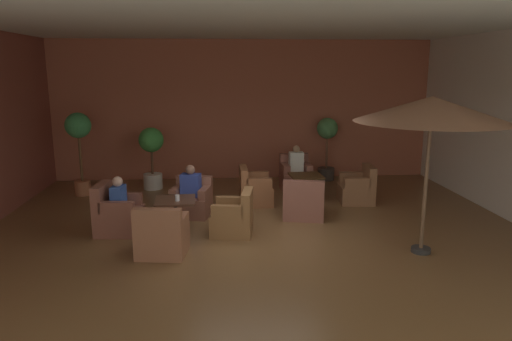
# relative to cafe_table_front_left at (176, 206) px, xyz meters

# --- Properties ---
(ground_plane) EXTENTS (10.41, 10.06, 0.02)m
(ground_plane) POSITION_rel_cafe_table_front_left_xyz_m (1.50, -0.48, -0.52)
(ground_plane) COLOR brown
(wall_back_brick) EXTENTS (10.41, 0.08, 3.77)m
(wall_back_brick) POSITION_rel_cafe_table_front_left_xyz_m (1.50, 4.51, 1.38)
(wall_back_brick) COLOR #A85940
(wall_back_brick) RESTS_ON ground_plane
(ceiling_slab) EXTENTS (10.41, 10.06, 0.06)m
(ceiling_slab) POSITION_rel_cafe_table_front_left_xyz_m (1.50, -0.48, 3.30)
(ceiling_slab) COLOR silver
(ceiling_slab) RESTS_ON wall_back_brick
(cafe_table_front_left) EXTENTS (0.76, 0.76, 0.64)m
(cafe_table_front_left) POSITION_rel_cafe_table_front_left_xyz_m (0.00, 0.00, 0.00)
(cafe_table_front_left) COLOR black
(cafe_table_front_left) RESTS_ON ground_plane
(armchair_front_left_north) EXTENTS (0.84, 0.82, 0.83)m
(armchair_front_left_north) POSITION_rel_cafe_table_front_left_xyz_m (1.08, -0.16, -0.20)
(armchair_front_left_north) COLOR brown
(armchair_front_left_north) RESTS_ON ground_plane
(armchair_front_left_east) EXTENTS (0.89, 0.85, 0.80)m
(armchair_front_left_east) POSITION_rel_cafe_table_front_left_xyz_m (0.24, 1.06, -0.20)
(armchair_front_left_east) COLOR #905744
(armchair_front_left_east) RESTS_ON ground_plane
(armchair_front_left_south) EXTENTS (0.85, 0.81, 0.93)m
(armchair_front_left_south) POSITION_rel_cafe_table_front_left_xyz_m (-1.09, 0.08, -0.16)
(armchair_front_left_south) COLOR brown
(armchair_front_left_south) RESTS_ON ground_plane
(armchair_front_left_west) EXTENTS (0.86, 0.84, 0.86)m
(armchair_front_left_west) POSITION_rel_cafe_table_front_left_xyz_m (-0.13, -1.08, -0.19)
(armchair_front_left_west) COLOR #935B3F
(armchair_front_left_west) RESTS_ON ground_plane
(cafe_table_front_right) EXTENTS (0.76, 0.76, 0.64)m
(cafe_table_front_right) POSITION_rel_cafe_table_front_left_xyz_m (2.78, 1.84, -0.02)
(cafe_table_front_right) COLOR black
(cafe_table_front_right) RESTS_ON ground_plane
(armchair_front_right_north) EXTENTS (0.75, 0.79, 0.88)m
(armchair_front_right_north) POSITION_rel_cafe_table_front_left_xyz_m (2.73, 3.03, -0.17)
(armchair_front_right_north) COLOR brown
(armchair_front_right_north) RESTS_ON ground_plane
(armchair_front_right_east) EXTENTS (0.73, 0.83, 0.84)m
(armchair_front_right_east) POSITION_rel_cafe_table_front_left_xyz_m (1.60, 1.83, -0.19)
(armchair_front_right_east) COLOR brown
(armchair_front_right_east) RESTS_ON ground_plane
(armchair_front_right_south) EXTENTS (0.95, 0.87, 0.84)m
(armchair_front_right_south) POSITION_rel_cafe_table_front_left_xyz_m (2.53, 0.69, -0.19)
(armchair_front_right_south) COLOR brown
(armchair_front_right_south) RESTS_ON ground_plane
(armchair_front_right_west) EXTENTS (0.79, 0.80, 0.85)m
(armchair_front_right_west) POSITION_rel_cafe_table_front_left_xyz_m (3.97, 1.76, -0.19)
(armchair_front_right_west) COLOR brown
(armchair_front_right_west) RESTS_ON ground_plane
(patio_umbrella_tall_red) EXTENTS (2.43, 2.43, 2.59)m
(patio_umbrella_tall_red) POSITION_rel_cafe_table_front_left_xyz_m (4.16, -1.31, 1.87)
(patio_umbrella_tall_red) COLOR #2D2D2D
(patio_umbrella_tall_red) RESTS_ON ground_plane
(potted_tree_left_corner) EXTENTS (0.61, 0.61, 2.00)m
(potted_tree_left_corner) POSITION_rel_cafe_table_front_left_xyz_m (-2.49, 2.92, 0.91)
(potted_tree_left_corner) COLOR #A9613F
(potted_tree_left_corner) RESTS_ON ground_plane
(potted_tree_mid_left) EXTENTS (0.62, 0.62, 1.57)m
(potted_tree_mid_left) POSITION_rel_cafe_table_front_left_xyz_m (-0.87, 3.40, 0.47)
(potted_tree_mid_left) COLOR silver
(potted_tree_mid_left) RESTS_ON ground_plane
(potted_tree_mid_right) EXTENTS (0.57, 0.57, 1.71)m
(potted_tree_mid_right) POSITION_rel_cafe_table_front_left_xyz_m (3.75, 4.04, 0.57)
(potted_tree_mid_right) COLOR #3F3631
(potted_tree_mid_right) RESTS_ON ground_plane
(patron_blue_shirt) EXTENTS (0.44, 0.33, 0.66)m
(patron_blue_shirt) POSITION_rel_cafe_table_front_left_xyz_m (0.23, 1.02, 0.19)
(patron_blue_shirt) COLOR #31449E
(patron_blue_shirt) RESTS_ON ground_plane
(patron_by_window) EXTENTS (0.36, 0.23, 0.68)m
(patron_by_window) POSITION_rel_cafe_table_front_left_xyz_m (2.74, 2.99, 0.25)
(patron_by_window) COLOR silver
(patron_by_window) RESTS_ON ground_plane
(patron_with_friend) EXTENTS (0.25, 0.38, 0.62)m
(patron_with_friend) POSITION_rel_cafe_table_front_left_xyz_m (-1.05, 0.08, 0.22)
(patron_with_friend) COLOR #2F4FA1
(patron_with_friend) RESTS_ON ground_plane
(iced_drink_cup) EXTENTS (0.08, 0.08, 0.11)m
(iced_drink_cup) POSITION_rel_cafe_table_front_left_xyz_m (0.05, -0.10, 0.19)
(iced_drink_cup) COLOR white
(iced_drink_cup) RESTS_ON cafe_table_front_left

